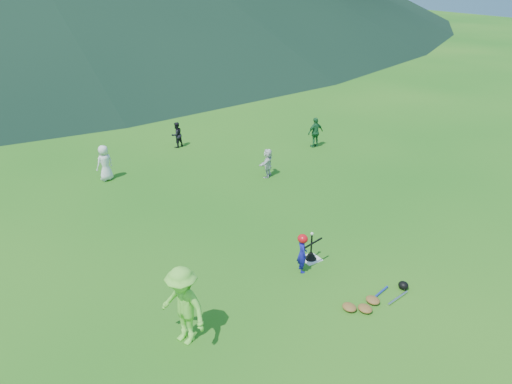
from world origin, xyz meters
TOP-DOWN VIEW (x-y plane):
  - ground at (0.00, 0.00)m, footprint 120.00×120.00m
  - home_plate at (0.00, 0.00)m, footprint 0.45×0.45m
  - baseball at (0.00, 0.00)m, footprint 0.08×0.08m
  - batter_child at (-0.51, -0.27)m, footprint 0.34×0.41m
  - adult_coach at (-3.94, -0.94)m, footprint 0.94×1.23m
  - fielder_a at (-2.65, 7.78)m, footprint 0.69×0.55m
  - fielder_b at (0.80, 9.47)m, footprint 0.58×0.50m
  - fielder_c at (5.45, 6.44)m, footprint 0.72×0.31m
  - fielder_d at (2.12, 4.98)m, footprint 0.95×0.78m
  - batting_tee at (0.00, 0.00)m, footprint 0.30×0.30m
  - batter_gear at (-0.49, -0.27)m, footprint 0.73×0.26m
  - equipment_pile at (0.03, -2.13)m, footprint 1.80×0.57m
  - outfield_fence at (0.00, 28.00)m, footprint 70.07×0.08m

SIDE VIEW (x-z plane):
  - ground at x=0.00m, z-range 0.00..0.00m
  - home_plate at x=0.00m, z-range 0.00..0.02m
  - equipment_pile at x=0.03m, z-range -0.03..0.16m
  - batting_tee at x=0.00m, z-range -0.21..0.47m
  - batter_child at x=-0.51m, z-range 0.00..0.97m
  - fielder_d at x=2.12m, z-range 0.00..1.02m
  - fielder_b at x=0.80m, z-range 0.00..1.03m
  - fielder_c at x=5.45m, z-range 0.00..1.22m
  - fielder_a at x=-2.65m, z-range 0.00..1.24m
  - outfield_fence at x=0.00m, z-range 0.03..1.36m
  - baseball at x=0.00m, z-range 0.70..0.78m
  - adult_coach at x=-3.94m, z-range 0.00..1.68m
  - batter_gear at x=-0.49m, z-range 0.71..1.04m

